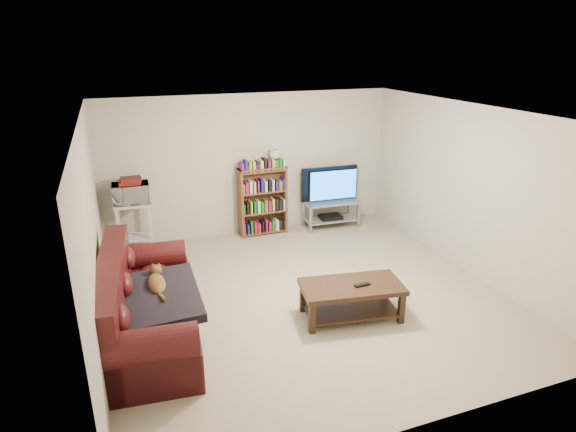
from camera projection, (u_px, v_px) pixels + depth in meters
name	position (u px, v px, depth m)	size (l,w,h in m)	color
floor	(305.00, 295.00, 6.42)	(5.00, 5.00, 0.00)	#C1B38F
ceiling	(308.00, 113.00, 5.60)	(5.00, 5.00, 0.00)	white
wall_back	(251.00, 165.00, 8.22)	(5.00, 5.00, 0.00)	beige
wall_front	(426.00, 308.00, 3.81)	(5.00, 5.00, 0.00)	beige
wall_left	(93.00, 237.00, 5.20)	(5.00, 5.00, 0.00)	beige
wall_right	(469.00, 190.00, 6.83)	(5.00, 5.00, 0.00)	beige
sofa	(142.00, 311.00, 5.40)	(1.20, 2.37, 0.98)	#441112
blanket	(157.00, 298.00, 5.23)	(0.88, 1.14, 0.10)	black
cat	(157.00, 284.00, 5.39)	(0.25, 0.62, 0.19)	brown
coffee_table	(351.00, 294.00, 5.82)	(1.30, 0.79, 0.44)	#301D11
remote	(362.00, 285.00, 5.74)	(0.20, 0.06, 0.02)	black
tv_stand	(331.00, 209.00, 8.68)	(1.00, 0.48, 0.49)	#999EA3
television	(332.00, 185.00, 8.52)	(1.06, 0.14, 0.61)	black
dvd_player	(330.00, 217.00, 8.73)	(0.39, 0.28, 0.06)	black
bookshelf	(263.00, 200.00, 8.28)	(0.83, 0.27, 1.19)	brown
shelf_clutter	(267.00, 160.00, 8.09)	(0.61, 0.19, 0.28)	silver
microwave_stand	(134.00, 222.00, 7.44)	(0.56, 0.42, 0.87)	silver
microwave	(131.00, 193.00, 7.28)	(0.54, 0.37, 0.30)	silver
game_boxes	(130.00, 182.00, 7.22)	(0.32, 0.28, 0.05)	maroon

